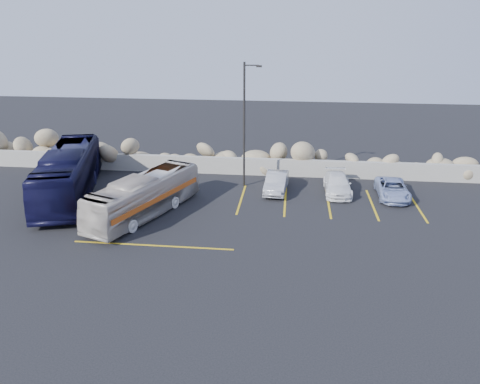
# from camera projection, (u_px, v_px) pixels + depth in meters

# --- Properties ---
(ground) EXTENTS (90.00, 90.00, 0.00)m
(ground) POSITION_uv_depth(u_px,v_px,m) (172.00, 248.00, 22.57)
(ground) COLOR black
(ground) RESTS_ON ground
(seawall) EXTENTS (60.00, 0.40, 1.20)m
(seawall) POSITION_uv_depth(u_px,v_px,m) (213.00, 165.00, 33.56)
(seawall) COLOR gray
(seawall) RESTS_ON ground
(riprap_pile) EXTENTS (54.00, 2.80, 2.60)m
(riprap_pile) POSITION_uv_depth(u_px,v_px,m) (216.00, 151.00, 34.44)
(riprap_pile) COLOR #9E8667
(riprap_pile) RESTS_ON ground
(parking_lines) EXTENTS (18.16, 9.36, 0.01)m
(parking_lines) POSITION_uv_depth(u_px,v_px,m) (273.00, 209.00, 27.27)
(parking_lines) COLOR gold
(parking_lines) RESTS_ON ground
(lamppost) EXTENTS (1.14, 0.18, 8.00)m
(lamppost) POSITION_uv_depth(u_px,v_px,m) (245.00, 122.00, 29.69)
(lamppost) COLOR #2A2825
(lamppost) RESTS_ON ground
(vintage_bus) EXTENTS (4.79, 8.46, 2.32)m
(vintage_bus) POSITION_uv_depth(u_px,v_px,m) (144.00, 196.00, 26.09)
(vintage_bus) COLOR beige
(vintage_bus) RESTS_ON ground
(tour_coach) EXTENTS (5.32, 11.03, 3.00)m
(tour_coach) POSITION_uv_depth(u_px,v_px,m) (69.00, 173.00, 28.82)
(tour_coach) COLOR black
(tour_coach) RESTS_ON ground
(car_b) EXTENTS (1.55, 3.81, 1.23)m
(car_b) POSITION_uv_depth(u_px,v_px,m) (276.00, 182.00, 29.96)
(car_b) COLOR #AAAAAF
(car_b) RESTS_ON ground
(car_c) EXTENTS (1.66, 3.99, 1.15)m
(car_c) POSITION_uv_depth(u_px,v_px,m) (337.00, 184.00, 29.71)
(car_c) COLOR white
(car_c) RESTS_ON ground
(car_d) EXTENTS (1.90, 3.95, 1.09)m
(car_d) POSITION_uv_depth(u_px,v_px,m) (392.00, 189.00, 28.96)
(car_d) COLOR #8E9FCA
(car_d) RESTS_ON ground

